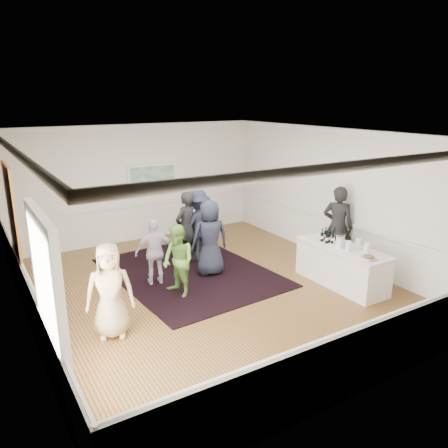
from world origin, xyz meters
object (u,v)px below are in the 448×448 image
bartender (338,227)px  guest_dark_b (186,228)px  guest_dark_a (197,225)px  guest_lilac (155,252)px  serving_table (341,266)px  nut_bowl (369,257)px  guest_green (178,261)px  guest_tan (110,291)px  ice_bucket (339,240)px  guest_navy (210,238)px

bartender → guest_dark_b: 3.56m
guest_dark_a → guest_lilac: bearing=17.1°
serving_table → nut_bowl: nut_bowl is taller
serving_table → guest_lilac: bearing=147.8°
guest_green → guest_lilac: bearing=-178.6°
guest_dark_b → nut_bowl: 4.18m
guest_tan → nut_bowl: (4.69, -1.28, 0.08)m
ice_bucket → nut_bowl: 0.94m
serving_table → guest_green: bearing=157.1°
guest_green → ice_bucket: guest_green is taller
serving_table → guest_dark_b: guest_dark_b is taller
guest_lilac → guest_navy: guest_navy is taller
guest_dark_b → nut_bowl: (2.13, -3.60, 0.00)m
bartender → guest_tan: 5.55m
guest_lilac → ice_bucket: (3.36, -1.96, 0.25)m
bartender → guest_dark_b: size_ratio=1.08×
guest_dark_b → serving_table: bearing=107.9°
guest_dark_b → nut_bowl: size_ratio=6.26×
guest_dark_a → guest_navy: guest_dark_a is taller
bartender → guest_green: 3.93m
guest_green → guest_lilac: (-0.17, 0.76, -0.01)m
guest_green → guest_dark_a: 2.11m
nut_bowl → guest_dark_a: bearing=114.8°
guest_lilac → guest_dark_b: size_ratio=0.81×
guest_dark_b → guest_navy: 0.85m
ice_bucket → nut_bowl: ice_bucket is taller
guest_dark_b → guest_navy: (0.17, -0.84, -0.03)m
guest_lilac → guest_dark_b: (1.09, 0.71, 0.17)m
guest_dark_a → ice_bucket: bearing=109.6°
guest_green → guest_dark_a: bearing=130.3°
bartender → guest_green: bartender is taller
serving_table → guest_green: (-3.18, 1.34, 0.30)m
guest_navy → guest_lilac: bearing=4.8°
nut_bowl → guest_navy: bearing=125.4°
serving_table → ice_bucket: bearing=85.0°
guest_dark_b → guest_tan: bearing=21.4°
guest_tan → nut_bowl: size_ratio=5.75×
serving_table → guest_dark_a: size_ratio=1.20×
guest_tan → ice_bucket: size_ratio=6.27×
guest_dark_a → nut_bowl: (1.74, -3.77, 0.02)m
guest_navy → serving_table: bearing=146.9°
guest_dark_b → guest_navy: guest_dark_b is taller
bartender → guest_dark_a: 3.34m
bartender → guest_dark_a: bearing=16.1°
serving_table → ice_bucket: size_ratio=8.10×
guest_tan → guest_green: (1.64, 0.84, -0.08)m
ice_bucket → guest_dark_b: bearing=130.2°
guest_dark_a → guest_dark_b: 0.42m
serving_table → guest_lilac: guest_lilac is taller
guest_lilac → guest_dark_a: (1.48, 0.89, 0.15)m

